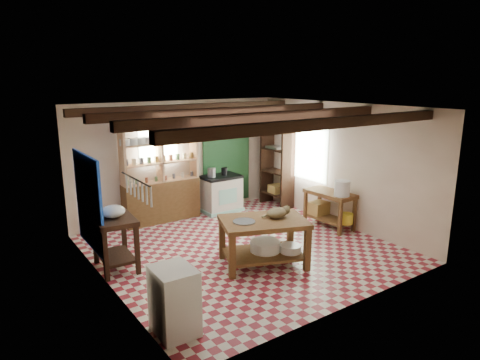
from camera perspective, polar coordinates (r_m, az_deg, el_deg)
floor at (r=8.03m, az=0.39°, el=-9.21°), size 5.00×5.00×0.02m
ceiling at (r=7.42m, az=0.43°, el=9.71°), size 5.00×5.00×0.02m
wall_back at (r=9.72m, az=-8.11°, el=2.78°), size 5.00×0.04×2.60m
wall_front at (r=5.83m, az=14.74°, el=-4.88°), size 5.00×0.04×2.60m
wall_left at (r=6.56m, az=-17.80°, el=-3.04°), size 0.04×5.00×2.60m
wall_right at (r=9.25m, az=13.19°, el=2.00°), size 0.04×5.00×2.60m
ceiling_beams at (r=7.43m, az=0.42°, el=8.79°), size 5.00×3.80×0.15m
blue_wall_patch at (r=7.45m, az=-19.53°, el=-2.80°), size 0.04×1.40×1.60m
green_wall_patch at (r=10.31m, az=-1.81°, el=3.25°), size 1.30×0.04×2.30m
window_back at (r=9.43m, az=-10.85°, el=4.80°), size 0.90×0.02×0.80m
window_right at (r=9.90m, az=8.87°, el=3.54°), size 0.02×1.30×1.20m
utensil_rail at (r=5.35m, az=-13.72°, el=-1.13°), size 0.06×0.90×0.28m
pot_rack at (r=9.84m, az=-0.50°, el=8.22°), size 0.86×0.12×0.36m
shelving_unit at (r=9.36m, az=-10.54°, el=1.02°), size 1.70×0.34×2.20m
tall_rack at (r=10.43m, az=4.97°, el=1.92°), size 0.40×0.86×2.00m
work_table at (r=7.28m, az=3.13°, el=-8.25°), size 1.64×1.37×0.79m
stove at (r=10.04m, az=-2.55°, el=-1.82°), size 0.89×0.61×0.87m
prep_table at (r=7.38m, az=-16.29°, el=-8.06°), size 0.68×0.93×0.90m
white_cabinet at (r=5.51m, az=-8.77°, el=-15.63°), size 0.49×0.58×0.86m
right_counter at (r=9.21m, az=11.81°, el=-3.86°), size 0.57×1.09×0.77m
cat at (r=7.23m, az=4.97°, el=-4.37°), size 0.43×0.35×0.17m
steel_tray at (r=7.00m, az=0.54°, el=-5.57°), size 0.47×0.47×0.02m
basin_large at (r=7.37m, az=3.39°, el=-8.77°), size 0.66×0.66×0.18m
basin_small at (r=7.37m, az=6.74°, el=-9.07°), size 0.46×0.46×0.13m
kettle_left at (r=9.78m, az=-3.81°, el=1.01°), size 0.19×0.19×0.21m
kettle_right at (r=9.97m, az=-2.09°, el=1.17°), size 0.15×0.15×0.18m
enamel_bowl at (r=7.20m, az=-16.58°, el=-4.03°), size 0.42×0.42×0.19m
white_bucket at (r=8.80m, az=13.45°, el=-1.08°), size 0.32×0.32×0.31m
wicker_basket at (r=9.41m, az=10.45°, el=-3.70°), size 0.40×0.32×0.27m
yellow_tub at (r=8.95m, az=13.93°, el=-5.00°), size 0.29×0.29×0.21m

